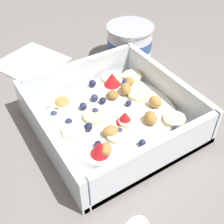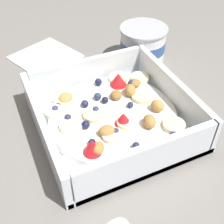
{
  "view_description": "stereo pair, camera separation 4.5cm",
  "coord_description": "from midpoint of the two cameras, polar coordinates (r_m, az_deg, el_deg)",
  "views": [
    {
      "loc": [
        0.3,
        -0.18,
        0.34
      ],
      "look_at": [
        0.02,
        -0.0,
        0.03
      ],
      "focal_mm": 46.8,
      "sensor_mm": 36.0,
      "label": 1
    },
    {
      "loc": [
        0.32,
        -0.14,
        0.34
      ],
      "look_at": [
        0.02,
        -0.0,
        0.03
      ],
      "focal_mm": 46.8,
      "sensor_mm": 36.0,
      "label": 2
    }
  ],
  "objects": [
    {
      "name": "folded_napkin",
      "position": [
        0.65,
        -17.55,
        9.28
      ],
      "size": [
        0.16,
        0.16,
        0.01
      ],
      "primitive_type": "cube",
      "rotation": [
        0.0,
        0.0,
        0.4
      ],
      "color": "silver",
      "rests_on": "ground"
    },
    {
      "name": "fruit_bowl",
      "position": [
        0.46,
        -2.81,
        -0.98
      ],
      "size": [
        0.23,
        0.23,
        0.06
      ],
      "color": "white",
      "rests_on": "ground"
    },
    {
      "name": "ground_plane",
      "position": [
        0.49,
        -3.49,
        -1.53
      ],
      "size": [
        2.4,
        2.4,
        0.0
      ],
      "primitive_type": "plane",
      "color": "gray"
    },
    {
      "name": "yogurt_cup",
      "position": [
        0.61,
        1.26,
        13.17
      ],
      "size": [
        0.09,
        0.09,
        0.08
      ],
      "color": "white",
      "rests_on": "ground"
    }
  ]
}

